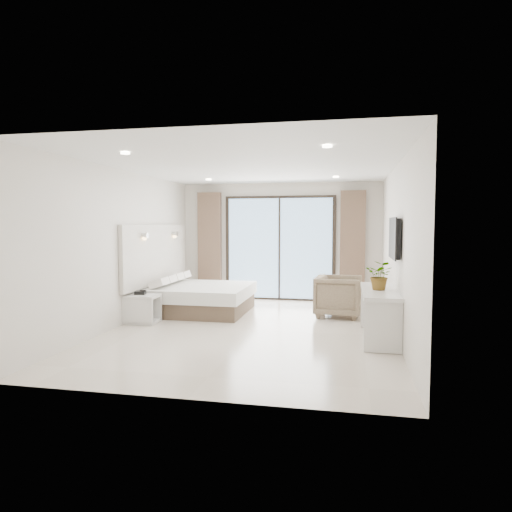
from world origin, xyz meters
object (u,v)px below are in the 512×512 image
object	(u,v)px
console_desk	(380,303)
armchair	(339,294)
bed	(200,298)
nightstand	(142,309)

from	to	relation	value
console_desk	armchair	xyz separation A→B (m)	(-0.65, 1.64, -0.14)
console_desk	bed	bearing A→B (deg)	155.56
nightstand	bed	bearing A→B (deg)	59.38
nightstand	console_desk	bearing A→B (deg)	-6.07
bed	console_desk	world-z (taller)	console_desk
bed	armchair	xyz separation A→B (m)	(2.74, 0.10, 0.15)
bed	console_desk	distance (m)	3.73
bed	nightstand	world-z (taller)	bed
nightstand	console_desk	size ratio (longest dim) A/B	0.33
bed	armchair	world-z (taller)	armchair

